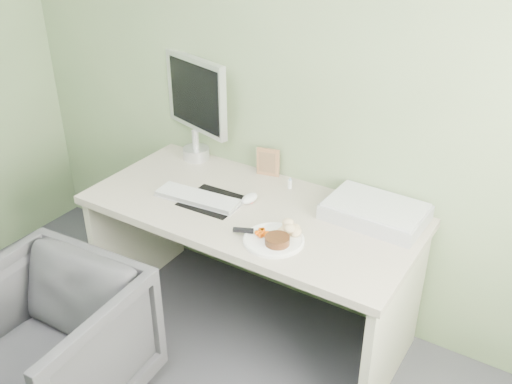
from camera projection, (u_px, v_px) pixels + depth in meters
The scene contains 15 objects.
wall_back at pixel (293, 60), 2.69m from camera, with size 3.50×3.50×0.00m, color gray.
desk at pixel (251, 239), 2.80m from camera, with size 1.60×0.75×0.73m.
plate at pixel (274, 240), 2.46m from camera, with size 0.27×0.27×0.01m, color white.
steak at pixel (277, 240), 2.41m from camera, with size 0.11×0.11×0.03m, color black.
potato_pile at pixel (288, 228), 2.47m from camera, with size 0.11×0.08×0.06m, color tan.
carrot_heap at pixel (260, 232), 2.47m from camera, with size 0.06×0.05×0.04m, color #EE5505.
steak_knife at pixel (252, 231), 2.49m from camera, with size 0.22×0.12×0.02m.
mousepad at pixel (213, 201), 2.76m from camera, with size 0.28×0.24×0.00m, color black.
keyboard at pixel (198, 197), 2.77m from camera, with size 0.42×0.12×0.02m, color white.
computer_mouse at pixel (250, 198), 2.75m from camera, with size 0.06×0.11×0.04m, color white.
photo_frame at pixel (268, 162), 2.97m from camera, with size 0.12×0.01×0.15m, color olive.
eyedrop_bottle at pixel (290, 183), 2.87m from camera, with size 0.02×0.02×0.06m.
scanner at pixel (375, 212), 2.61m from camera, with size 0.45×0.30×0.07m, color #ABADB2.
monitor at pixel (196, 103), 3.05m from camera, with size 0.46×0.19×0.57m.
desk_chair at pixel (49, 345), 2.47m from camera, with size 0.70×0.72×0.66m, color #323136.
Camera 1 is at (1.27, -0.35, 2.11)m, focal length 40.00 mm.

